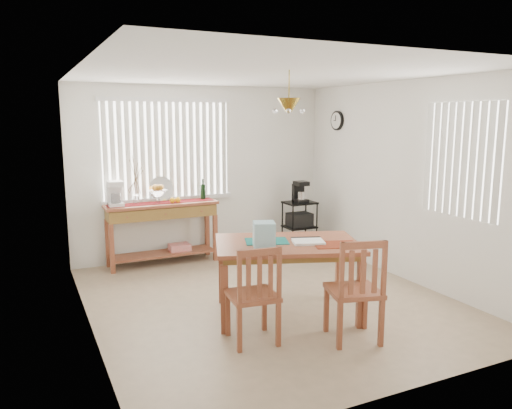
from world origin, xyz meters
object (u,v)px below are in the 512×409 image
dining_table (287,251)px  chair_left (254,295)px  chair_right (356,291)px  cart_items (300,192)px  sideboard (163,218)px  wire_cart (299,222)px

dining_table → chair_left: chair_left is taller
chair_left → dining_table: bearing=37.8°
chair_right → cart_items: bearing=69.0°
dining_table → sideboard: bearing=105.8°
sideboard → wire_cart: bearing=-7.1°
sideboard → chair_left: (0.08, -2.96, -0.21)m
wire_cart → chair_left: size_ratio=0.84×
cart_items → dining_table: (-1.45, -2.22, -0.24)m
wire_cart → cart_items: cart_items is taller
dining_table → chair_right: bearing=-72.7°
sideboard → dining_table: size_ratio=0.92×
wire_cart → cart_items: (-0.00, 0.01, 0.47)m
sideboard → dining_table: (0.70, -2.48, 0.04)m
sideboard → cart_items: 2.18m
cart_items → chair_left: 3.44m
sideboard → chair_right: (0.97, -3.34, -0.18)m
dining_table → chair_left: size_ratio=1.82×
cart_items → sideboard: bearing=173.1°
chair_right → dining_table: bearing=107.3°
dining_table → chair_left: 0.83m
wire_cart → cart_items: size_ratio=2.43×
sideboard → wire_cart: sideboard is taller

